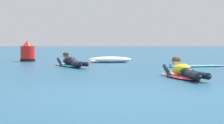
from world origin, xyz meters
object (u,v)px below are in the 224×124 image
(surfer_far, at_px, (71,63))
(drifting_surfboard, at_px, (196,66))
(surfer_near, at_px, (184,72))
(channel_marker_buoy, at_px, (28,53))

(surfer_far, bearing_deg, drifting_surfboard, 0.75)
(surfer_near, height_order, surfer_far, same)
(surfer_far, relative_size, drifting_surfboard, 1.07)
(surfer_near, xyz_separation_m, channel_marker_buoy, (-5.55, 8.52, 0.21))
(drifting_surfboard, xyz_separation_m, channel_marker_buoy, (-6.58, 3.84, 0.32))
(surfer_near, relative_size, drifting_surfboard, 1.07)
(surfer_far, distance_m, channel_marker_buoy, 4.55)
(surfer_near, xyz_separation_m, drifting_surfboard, (1.03, 4.68, -0.11))
(surfer_far, height_order, drifting_surfboard, surfer_far)
(surfer_near, bearing_deg, surfer_far, 124.73)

